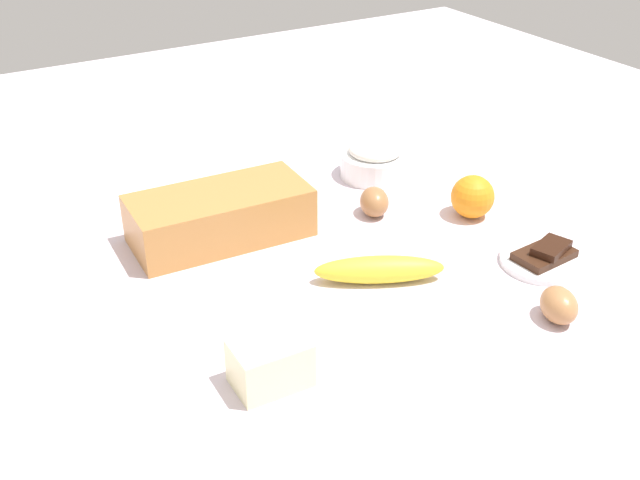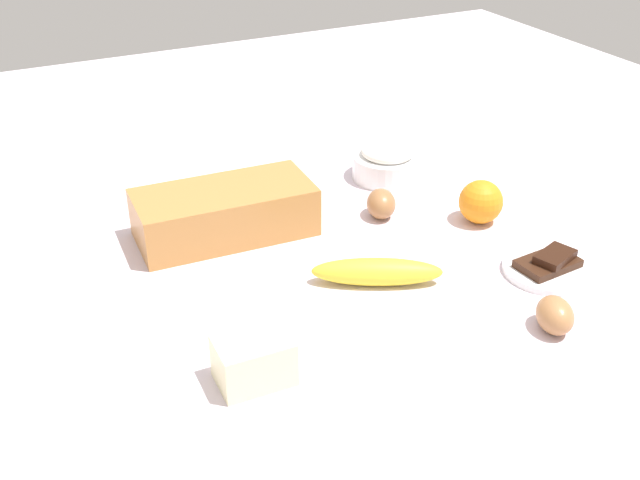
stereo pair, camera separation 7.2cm
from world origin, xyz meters
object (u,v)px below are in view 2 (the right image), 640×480
loaf_pan (225,211)px  egg_near_butter (381,204)px  banana (377,272)px  chocolate_plate (548,267)px  egg_beside_bowl (555,315)px  butter_block (254,361)px  flour_bowl (387,161)px  orange_fruit (483,203)px

loaf_pan → egg_near_butter: loaf_pan is taller
banana → chocolate_plate: banana is taller
egg_beside_bowl → egg_near_butter: bearing=96.7°
butter_block → egg_near_butter: bearing=40.1°
flour_bowl → butter_block: bearing=-136.0°
egg_near_butter → loaf_pan: bearing=166.8°
banana → egg_near_butter: (0.11, 0.17, 0.00)m
chocolate_plate → egg_beside_bowl: bearing=-128.1°
banana → butter_block: butter_block is taller
loaf_pan → flour_bowl: bearing=14.1°
flour_bowl → chocolate_plate: (0.05, -0.39, -0.02)m
loaf_pan → chocolate_plate: (0.39, -0.32, -0.03)m
loaf_pan → chocolate_plate: loaf_pan is taller
loaf_pan → banana: (0.15, -0.23, -0.02)m
egg_near_butter → banana: bearing=-122.0°
chocolate_plate → butter_block: bearing=-176.3°
butter_block → chocolate_plate: bearing=3.7°
loaf_pan → egg_near_butter: size_ratio=4.62×
butter_block → egg_near_butter: butter_block is taller
butter_block → egg_near_butter: (0.35, 0.29, -0.01)m
loaf_pan → orange_fruit: 0.42m
flour_bowl → loaf_pan: bearing=-168.7°
chocolate_plate → banana: bearing=160.1°
banana → egg_beside_bowl: size_ratio=2.99×
orange_fruit → egg_near_butter: size_ratio=1.17×
butter_block → chocolate_plate: butter_block is taller
loaf_pan → egg_beside_bowl: (0.30, -0.43, -0.02)m
flour_bowl → banana: (-0.20, -0.30, -0.01)m
flour_bowl → orange_fruit: bearing=-77.0°
loaf_pan → flour_bowl: loaf_pan is taller
flour_bowl → orange_fruit: orange_fruit is taller
flour_bowl → orange_fruit: (0.05, -0.22, 0.00)m
flour_bowl → banana: flour_bowl is taller
orange_fruit → butter_block: bearing=-157.5°
orange_fruit → egg_near_butter: orange_fruit is taller
banana → butter_block: (-0.24, -0.12, 0.01)m
orange_fruit → butter_block: size_ratio=0.81×
loaf_pan → banana: size_ratio=1.51×
banana → chocolate_plate: (0.24, -0.09, -0.01)m
loaf_pan → egg_beside_bowl: size_ratio=4.50×
flour_bowl → egg_beside_bowl: 0.51m
egg_beside_bowl → chocolate_plate: 0.14m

